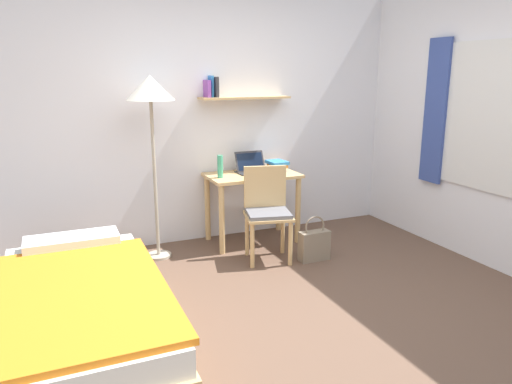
{
  "coord_description": "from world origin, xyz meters",
  "views": [
    {
      "loc": [
        -1.6,
        -2.77,
        1.74
      ],
      "look_at": [
        -0.19,
        0.51,
        0.85
      ],
      "focal_mm": 33.94,
      "sensor_mm": 36.0,
      "label": 1
    }
  ],
  "objects_px": {
    "bed": "(83,317)",
    "laptop": "(251,167)",
    "standing_lamp": "(151,97)",
    "water_bottle": "(220,166)",
    "book_stack": "(277,166)",
    "desk_chair": "(267,209)",
    "desk": "(252,188)",
    "handbag": "(314,245)"
  },
  "relations": [
    {
      "from": "bed",
      "to": "laptop",
      "type": "height_order",
      "value": "laptop"
    },
    {
      "from": "standing_lamp",
      "to": "laptop",
      "type": "distance_m",
      "value": 1.28
    },
    {
      "from": "water_bottle",
      "to": "book_stack",
      "type": "distance_m",
      "value": 0.66
    },
    {
      "from": "desk_chair",
      "to": "laptop",
      "type": "bearing_deg",
      "value": 81.83
    },
    {
      "from": "book_stack",
      "to": "desk_chair",
      "type": "bearing_deg",
      "value": -123.59
    },
    {
      "from": "water_bottle",
      "to": "laptop",
      "type": "bearing_deg",
      "value": 17.79
    },
    {
      "from": "bed",
      "to": "desk",
      "type": "relative_size",
      "value": 2.08
    },
    {
      "from": "laptop",
      "to": "water_bottle",
      "type": "relative_size",
      "value": 1.41
    },
    {
      "from": "bed",
      "to": "water_bottle",
      "type": "distance_m",
      "value": 2.13
    },
    {
      "from": "standing_lamp",
      "to": "desk_chair",
      "type": "bearing_deg",
      "value": -24.79
    },
    {
      "from": "desk",
      "to": "desk_chair",
      "type": "distance_m",
      "value": 0.51
    },
    {
      "from": "laptop",
      "to": "handbag",
      "type": "height_order",
      "value": "laptop"
    },
    {
      "from": "handbag",
      "to": "desk_chair",
      "type": "bearing_deg",
      "value": 149.06
    },
    {
      "from": "bed",
      "to": "water_bottle",
      "type": "bearing_deg",
      "value": 45.52
    },
    {
      "from": "bed",
      "to": "standing_lamp",
      "type": "bearing_deg",
      "value": 61.49
    },
    {
      "from": "desk",
      "to": "standing_lamp",
      "type": "distance_m",
      "value": 1.39
    },
    {
      "from": "water_bottle",
      "to": "book_stack",
      "type": "bearing_deg",
      "value": 6.9
    },
    {
      "from": "standing_lamp",
      "to": "water_bottle",
      "type": "distance_m",
      "value": 0.95
    },
    {
      "from": "bed",
      "to": "handbag",
      "type": "height_order",
      "value": "bed"
    },
    {
      "from": "handbag",
      "to": "laptop",
      "type": "bearing_deg",
      "value": 110.46
    },
    {
      "from": "standing_lamp",
      "to": "handbag",
      "type": "bearing_deg",
      "value": -26.63
    },
    {
      "from": "bed",
      "to": "handbag",
      "type": "bearing_deg",
      "value": 20.03
    },
    {
      "from": "standing_lamp",
      "to": "handbag",
      "type": "xyz_separation_m",
      "value": [
        1.34,
        -0.67,
        -1.37
      ]
    },
    {
      "from": "bed",
      "to": "book_stack",
      "type": "distance_m",
      "value": 2.65
    },
    {
      "from": "bed",
      "to": "handbag",
      "type": "relative_size",
      "value": 4.44
    },
    {
      "from": "standing_lamp",
      "to": "water_bottle",
      "type": "xyz_separation_m",
      "value": [
        0.65,
        0.02,
        -0.69
      ]
    },
    {
      "from": "standing_lamp",
      "to": "laptop",
      "type": "bearing_deg",
      "value": 7.7
    },
    {
      "from": "desk_chair",
      "to": "water_bottle",
      "type": "xyz_separation_m",
      "value": [
        -0.3,
        0.46,
        0.35
      ]
    },
    {
      "from": "desk_chair",
      "to": "laptop",
      "type": "height_order",
      "value": "laptop"
    },
    {
      "from": "water_bottle",
      "to": "bed",
      "type": "bearing_deg",
      "value": -134.48
    },
    {
      "from": "desk_chair",
      "to": "bed",
      "type": "bearing_deg",
      "value": -149.94
    },
    {
      "from": "book_stack",
      "to": "bed",
      "type": "bearing_deg",
      "value": -143.64
    },
    {
      "from": "desk_chair",
      "to": "standing_lamp",
      "type": "bearing_deg",
      "value": 155.21
    },
    {
      "from": "bed",
      "to": "book_stack",
      "type": "bearing_deg",
      "value": 36.36
    },
    {
      "from": "handbag",
      "to": "desk",
      "type": "bearing_deg",
      "value": 114.11
    },
    {
      "from": "desk_chair",
      "to": "book_stack",
      "type": "height_order",
      "value": "desk_chair"
    },
    {
      "from": "bed",
      "to": "book_stack",
      "type": "relative_size",
      "value": 7.65
    },
    {
      "from": "bed",
      "to": "desk_chair",
      "type": "bearing_deg",
      "value": 30.06
    },
    {
      "from": "handbag",
      "to": "standing_lamp",
      "type": "bearing_deg",
      "value": 153.37
    },
    {
      "from": "bed",
      "to": "desk",
      "type": "bearing_deg",
      "value": 39.94
    },
    {
      "from": "book_stack",
      "to": "handbag",
      "type": "distance_m",
      "value": 0.99
    },
    {
      "from": "laptop",
      "to": "handbag",
      "type": "bearing_deg",
      "value": -69.54
    }
  ]
}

